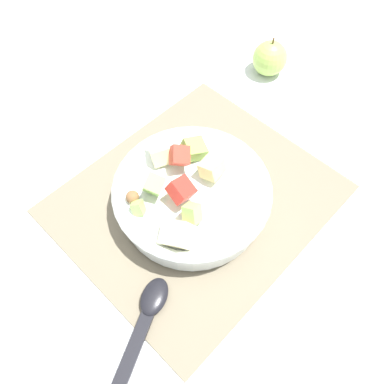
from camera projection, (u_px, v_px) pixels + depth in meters
The scene contains 5 objects.
ground_plane at pixel (196, 199), 0.65m from camera, with size 2.40×2.40×0.00m, color silver.
placemat at pixel (196, 198), 0.64m from camera, with size 0.42×0.36×0.01m, color #756B56.
salad_bowl at pixel (191, 194), 0.60m from camera, with size 0.24×0.24×0.10m.
serving_spoon at pixel (141, 329), 0.52m from camera, with size 0.21×0.12×0.01m.
whole_apple at pixel (270, 58), 0.78m from camera, with size 0.07×0.07×0.08m.
Camera 1 is at (-0.25, -0.23, 0.55)m, focal length 36.62 mm.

